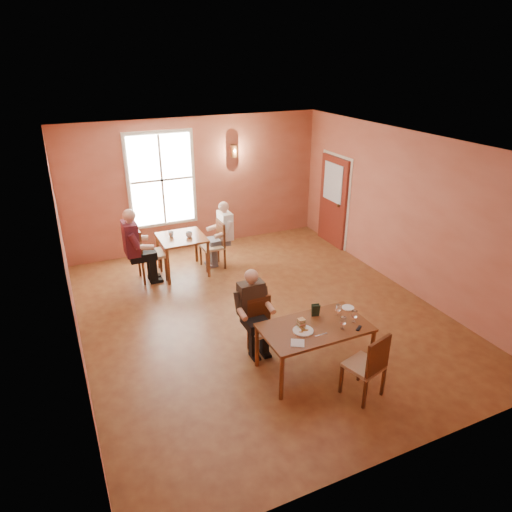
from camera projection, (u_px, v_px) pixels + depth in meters
name	position (u px, v px, depth m)	size (l,w,h in m)	color
ground	(261.00, 314.00, 8.14)	(6.00, 7.00, 0.01)	brown
wall_back	(196.00, 184.00, 10.43)	(6.00, 0.04, 3.00)	brown
wall_front	(407.00, 352.00, 4.62)	(6.00, 0.04, 3.00)	brown
wall_left	(67.00, 268.00, 6.39)	(0.04, 7.00, 3.00)	brown
wall_right	(404.00, 212.00, 8.66)	(0.04, 7.00, 3.00)	brown
ceiling	(261.00, 144.00, 6.91)	(6.00, 7.00, 0.04)	white
window	(162.00, 180.00, 10.00)	(1.36, 0.10, 1.96)	white
door	(333.00, 201.00, 10.73)	(0.12, 1.04, 2.10)	maroon
wall_sconce	(234.00, 151.00, 10.40)	(0.16, 0.16, 0.28)	brown
main_table	(314.00, 348.00, 6.60)	(1.54, 0.87, 0.72)	brown
chair_diner_main	(264.00, 328.00, 6.92)	(0.39, 0.39, 0.89)	brown
diner_main	(265.00, 318.00, 6.81)	(0.52, 0.52, 1.29)	black
chair_empty	(364.00, 364.00, 6.04)	(0.44, 0.44, 0.99)	#462813
plate_food	(303.00, 330.00, 6.33)	(0.29, 0.29, 0.04)	white
sandwich	(301.00, 324.00, 6.41)	(0.10, 0.09, 0.12)	tan
goblet_a	(338.00, 310.00, 6.69)	(0.08, 0.08, 0.19)	white
goblet_b	(354.00, 316.00, 6.52)	(0.08, 0.08, 0.20)	white
goblet_c	(343.00, 322.00, 6.36)	(0.08, 0.08, 0.20)	white
menu_stand	(316.00, 310.00, 6.67)	(0.12, 0.06, 0.19)	black
knife	(321.00, 335.00, 6.26)	(0.19, 0.02, 0.00)	white
napkin	(298.00, 343.00, 6.08)	(0.18, 0.18, 0.01)	silver
side_plate	(348.00, 308.00, 6.91)	(0.18, 0.18, 0.01)	white
sunglasses	(359.00, 328.00, 6.40)	(0.14, 0.04, 0.02)	black
second_table	(183.00, 255.00, 9.50)	(0.92, 0.92, 0.81)	brown
chair_diner_white	(212.00, 245.00, 9.71)	(0.45, 0.45, 1.01)	#402815
diner_white	(213.00, 238.00, 9.65)	(0.54, 0.54, 1.36)	beige
chair_diner_maroon	(151.00, 253.00, 9.19)	(0.50, 0.50, 1.12)	brown
diner_maroon	(149.00, 244.00, 9.10)	(0.61, 0.61, 1.52)	maroon
cup_a	(189.00, 235.00, 9.30)	(0.14, 0.14, 0.11)	silver
cup_b	(171.00, 234.00, 9.32)	(0.12, 0.12, 0.11)	silver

